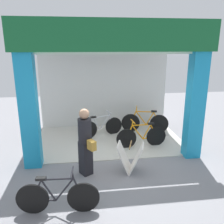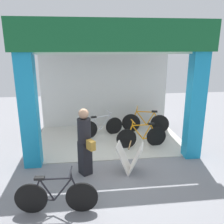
{
  "view_description": "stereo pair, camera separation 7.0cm",
  "coord_description": "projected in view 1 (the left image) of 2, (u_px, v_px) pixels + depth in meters",
  "views": [
    {
      "loc": [
        -0.84,
        -5.7,
        3.01
      ],
      "look_at": [
        0.0,
        0.73,
        1.15
      ],
      "focal_mm": 37.78,
      "sensor_mm": 36.0,
      "label": 1
    },
    {
      "loc": [
        -0.77,
        -5.71,
        3.01
      ],
      "look_at": [
        0.0,
        0.73,
        1.15
      ],
      "focal_mm": 37.78,
      "sensor_mm": 36.0,
      "label": 2
    }
  ],
  "objects": [
    {
      "name": "ground_plane",
      "position": [
        116.0,
        160.0,
        6.37
      ],
      "size": [
        17.33,
        17.33,
        0.0
      ],
      "primitive_type": "plane",
      "color": "gray",
      "rests_on": "ground"
    },
    {
      "name": "shop_facade",
      "position": [
        109.0,
        82.0,
        7.23
      ],
      "size": [
        4.87,
        3.25,
        3.58
      ],
      "color": "beige",
      "rests_on": "ground"
    },
    {
      "name": "bicycle_inside_0",
      "position": [
        101.0,
        127.0,
        7.94
      ],
      "size": [
        1.47,
        0.55,
        0.84
      ],
      "color": "black",
      "rests_on": "ground"
    },
    {
      "name": "bicycle_inside_1",
      "position": [
        145.0,
        122.0,
        8.33
      ],
      "size": [
        1.62,
        0.51,
        0.91
      ],
      "color": "black",
      "rests_on": "ground"
    },
    {
      "name": "bicycle_inside_2",
      "position": [
        142.0,
        136.0,
        7.11
      ],
      "size": [
        1.55,
        0.43,
        0.85
      ],
      "color": "black",
      "rests_on": "ground"
    },
    {
      "name": "bicycle_parked_0",
      "position": [
        58.0,
        197.0,
        4.3
      ],
      "size": [
        1.52,
        0.42,
        0.84
      ],
      "color": "black",
      "rests_on": "ground"
    },
    {
      "name": "sandwich_board_sign",
      "position": [
        130.0,
        158.0,
        5.73
      ],
      "size": [
        0.75,
        0.66,
        0.72
      ],
      "color": "silver",
      "rests_on": "ground"
    },
    {
      "name": "pedestrian_1",
      "position": [
        85.0,
        141.0,
        5.48
      ],
      "size": [
        0.46,
        0.58,
        1.63
      ],
      "color": "black",
      "rests_on": "ground"
    }
  ]
}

